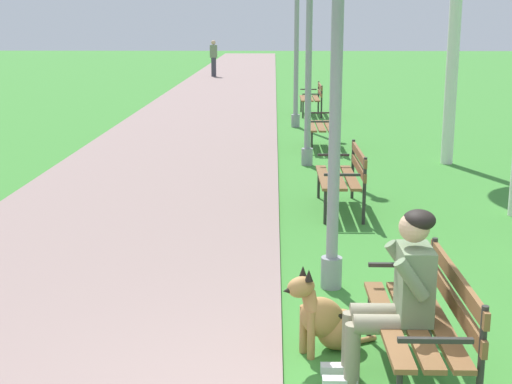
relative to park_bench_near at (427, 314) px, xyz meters
name	(u,v)px	position (x,y,z in m)	size (l,w,h in m)	color
paved_path	(225,88)	(-2.93, 23.04, -0.49)	(3.87, 60.00, 0.04)	gray
park_bench_near	(427,314)	(0.00, 0.00, 0.00)	(0.55, 1.50, 0.85)	brown
park_bench_mid	(345,173)	(-0.12, 4.80, 0.00)	(0.55, 1.50, 0.85)	brown
park_bench_far	(325,123)	(-0.05, 9.70, 0.00)	(0.55, 1.50, 0.85)	brown
park_bench_furthest	(313,96)	(-0.01, 15.05, 0.00)	(0.55, 1.50, 0.85)	brown
person_seated_on_near_bench	(398,290)	(-0.21, 0.01, 0.17)	(0.74, 0.49, 1.25)	gray
dog_shepherd	(328,320)	(-0.65, 0.48, -0.25)	(0.77, 0.48, 0.71)	#B27F47
lamp_post_near	(337,61)	(-0.51, 1.87, 1.62)	(0.24, 0.24, 4.12)	gray
lamp_post_mid	(309,41)	(-0.48, 7.96, 1.63)	(0.24, 0.24, 4.14)	gray
lamp_post_far	(296,41)	(-0.55, 12.73, 1.52)	(0.24, 0.24, 3.91)	gray
pedestrian_distant	(214,58)	(-3.79, 28.60, 0.33)	(0.32, 0.22, 1.65)	#383842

